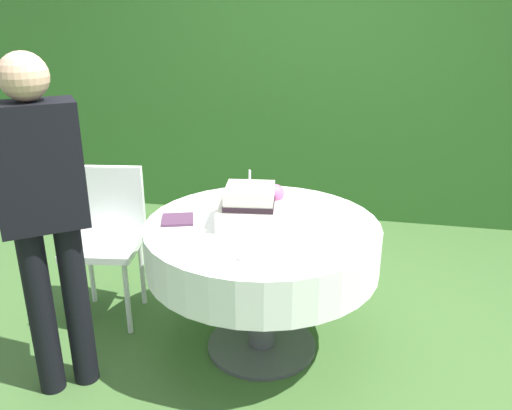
# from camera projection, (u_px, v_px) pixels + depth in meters

# --- Properties ---
(ground_plane) EXTENTS (20.00, 20.00, 0.00)m
(ground_plane) POSITION_uv_depth(u_px,v_px,m) (262.00, 346.00, 2.93)
(ground_plane) COLOR #3D602D
(foliage_hedge) EXTENTS (6.43, 0.41, 2.48)m
(foliage_hedge) POSITION_uv_depth(u_px,v_px,m) (310.00, 69.00, 4.46)
(foliage_hedge) COLOR #336628
(foliage_hedge) RESTS_ON ground_plane
(cake_table) EXTENTS (1.19, 1.19, 0.73)m
(cake_table) POSITION_uv_depth(u_px,v_px,m) (262.00, 246.00, 2.71)
(cake_table) COLOR #4C4C51
(cake_table) RESTS_ON ground_plane
(wedding_cake) EXTENTS (0.34, 0.35, 0.28)m
(wedding_cake) POSITION_uv_depth(u_px,v_px,m) (251.00, 206.00, 2.65)
(wedding_cake) COLOR silver
(wedding_cake) RESTS_ON cake_table
(serving_plate_near) EXTENTS (0.10, 0.10, 0.01)m
(serving_plate_near) POSITION_uv_depth(u_px,v_px,m) (297.00, 197.00, 3.02)
(serving_plate_near) COLOR white
(serving_plate_near) RESTS_ON cake_table
(serving_plate_far) EXTENTS (0.13, 0.13, 0.01)m
(serving_plate_far) POSITION_uv_depth(u_px,v_px,m) (348.00, 235.00, 2.52)
(serving_plate_far) COLOR white
(serving_plate_far) RESTS_ON cake_table
(serving_plate_left) EXTENTS (0.11, 0.11, 0.01)m
(serving_plate_left) POSITION_uv_depth(u_px,v_px,m) (250.00, 257.00, 2.30)
(serving_plate_left) COLOR white
(serving_plate_left) RESTS_ON cake_table
(serving_plate_right) EXTENTS (0.14, 0.14, 0.01)m
(serving_plate_right) POSITION_uv_depth(u_px,v_px,m) (243.00, 194.00, 3.07)
(serving_plate_right) COLOR white
(serving_plate_right) RESTS_ON cake_table
(napkin_stack) EXTENTS (0.20, 0.20, 0.01)m
(napkin_stack) POSITION_uv_depth(u_px,v_px,m) (178.00, 220.00, 2.70)
(napkin_stack) COLOR #4C2D47
(napkin_stack) RESTS_ON cake_table
(garden_chair) EXTENTS (0.45, 0.45, 0.89)m
(garden_chair) POSITION_uv_depth(u_px,v_px,m) (107.00, 229.00, 3.09)
(garden_chair) COLOR white
(garden_chair) RESTS_ON ground_plane
(standing_person) EXTENTS (0.41, 0.37, 1.60)m
(standing_person) POSITION_uv_depth(u_px,v_px,m) (44.00, 210.00, 2.31)
(standing_person) COLOR black
(standing_person) RESTS_ON ground_plane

